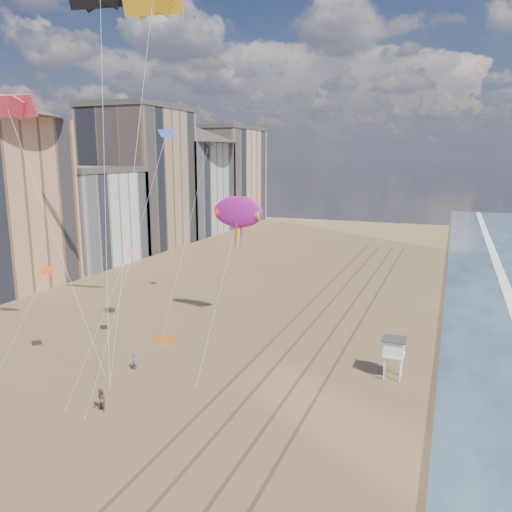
{
  "coord_description": "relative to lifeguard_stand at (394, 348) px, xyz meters",
  "views": [
    {
      "loc": [
        15.21,
        -16.82,
        18.69
      ],
      "look_at": [
        -1.77,
        26.0,
        9.5
      ],
      "focal_mm": 35.0,
      "sensor_mm": 36.0,
      "label": 1
    }
  ],
  "objects": [
    {
      "name": "kite_flyer_b",
      "position": [
        -19.54,
        -13.92,
        -1.85
      ],
      "size": [
        1.07,
        0.96,
        1.81
      ],
      "primitive_type": "imported",
      "rotation": [
        0.0,
        0.0,
        -0.38
      ],
      "color": "brown",
      "rests_on": "ground"
    },
    {
      "name": "buildings",
      "position": [
        -57.1,
        40.89,
        10.8
      ],
      "size": [
        34.72,
        131.35,
        29.0
      ],
      "color": "#C6B284",
      "rests_on": "ground"
    },
    {
      "name": "grounded_kite",
      "position": [
        -23.04,
        0.68,
        -2.63
      ],
      "size": [
        2.34,
        1.76,
        0.24
      ],
      "primitive_type": "cube",
      "rotation": [
        0.0,
        0.0,
        0.22
      ],
      "color": "orange",
      "rests_on": "ground"
    },
    {
      "name": "small_kites",
      "position": [
        -22.67,
        -2.42,
        13.38
      ],
      "size": [
        10.47,
        21.37,
        12.05
      ],
      "color": "black",
      "rests_on": "ground"
    },
    {
      "name": "parafoils",
      "position": [
        -28.01,
        -1.71,
        27.88
      ],
      "size": [
        14.62,
        13.4,
        13.6
      ],
      "color": "black",
      "rests_on": "ground"
    },
    {
      "name": "lifeguard_stand",
      "position": [
        0.0,
        0.0,
        0.0
      ],
      "size": [
        1.98,
        1.98,
        3.57
      ],
      "color": "white",
      "rests_on": "ground"
    },
    {
      "name": "wet_sand",
      "position": [
        7.63,
        15.3,
        -2.75
      ],
      "size": [
        260.0,
        260.0,
        0.0
      ],
      "primitive_type": "plane",
      "color": "#42301E",
      "rests_on": "ground"
    },
    {
      "name": "show_kite",
      "position": [
        -17.52,
        7.18,
        10.12
      ],
      "size": [
        5.04,
        7.95,
        19.04
      ],
      "color": "#A0188B",
      "rests_on": "ground"
    },
    {
      "name": "kite_flyer_a",
      "position": [
        -21.5,
        -6.86,
        -1.94
      ],
      "size": [
        0.61,
        0.42,
        1.62
      ],
      "primitive_type": "imported",
      "rotation": [
        0.0,
        0.0,
        0.05
      ],
      "color": "slate",
      "rests_on": "ground"
    },
    {
      "name": "tracks",
      "position": [
        -8.82,
        5.3,
        -2.74
      ],
      "size": [
        7.68,
        120.0,
        0.01
      ],
      "color": "brown",
      "rests_on": "ground"
    }
  ]
}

